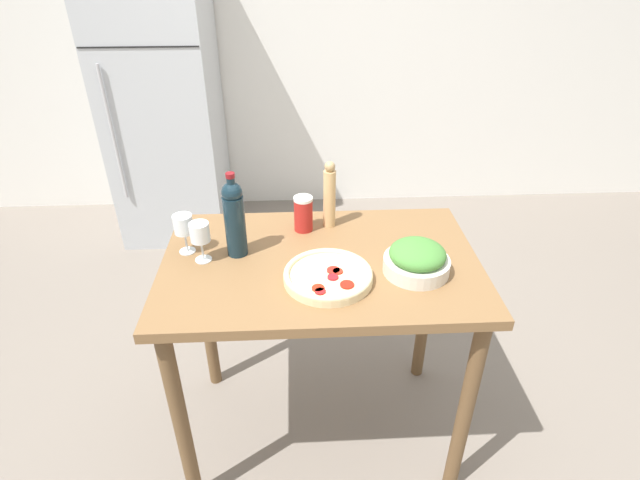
# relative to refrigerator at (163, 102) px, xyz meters

# --- Properties ---
(ground_plane) EXTENTS (14.00, 14.00, 0.00)m
(ground_plane) POSITION_rel_refrigerator_xyz_m (0.95, -1.89, -0.94)
(ground_plane) COLOR slate
(wall_back) EXTENTS (6.40, 0.08, 2.60)m
(wall_back) POSITION_rel_refrigerator_xyz_m (0.95, 0.40, 0.36)
(wall_back) COLOR silver
(wall_back) RESTS_ON ground_plane
(refrigerator) EXTENTS (0.70, 0.72, 1.88)m
(refrigerator) POSITION_rel_refrigerator_xyz_m (0.00, 0.00, 0.00)
(refrigerator) COLOR #B7BCC1
(refrigerator) RESTS_ON ground_plane
(prep_counter) EXTENTS (1.13, 0.73, 0.91)m
(prep_counter) POSITION_rel_refrigerator_xyz_m (0.95, -1.89, -0.17)
(prep_counter) COLOR brown
(prep_counter) RESTS_ON ground_plane
(wine_bottle) EXTENTS (0.07, 0.07, 0.32)m
(wine_bottle) POSITION_rel_refrigerator_xyz_m (0.65, -1.83, 0.12)
(wine_bottle) COLOR #142833
(wine_bottle) RESTS_ON prep_counter
(wine_glass_near) EXTENTS (0.07, 0.07, 0.15)m
(wine_glass_near) POSITION_rel_refrigerator_xyz_m (0.53, -1.87, 0.07)
(wine_glass_near) COLOR silver
(wine_glass_near) RESTS_ON prep_counter
(wine_glass_far) EXTENTS (0.07, 0.07, 0.15)m
(wine_glass_far) POSITION_rel_refrigerator_xyz_m (0.47, -1.81, 0.07)
(wine_glass_far) COLOR silver
(wine_glass_far) RESTS_ON prep_counter
(pepper_mill) EXTENTS (0.05, 0.05, 0.27)m
(pepper_mill) POSITION_rel_refrigerator_xyz_m (1.00, -1.65, 0.10)
(pepper_mill) COLOR tan
(pepper_mill) RESTS_ON prep_counter
(salad_bowl) EXTENTS (0.23, 0.23, 0.11)m
(salad_bowl) POSITION_rel_refrigerator_xyz_m (1.27, -1.98, 0.02)
(salad_bowl) COLOR silver
(salad_bowl) RESTS_ON prep_counter
(homemade_pizza) EXTENTS (0.30, 0.30, 0.04)m
(homemade_pizza) POSITION_rel_refrigerator_xyz_m (0.97, -2.02, -0.01)
(homemade_pizza) COLOR beige
(homemade_pizza) RESTS_ON prep_counter
(salt_canister) EXTENTS (0.07, 0.07, 0.14)m
(salt_canister) POSITION_rel_refrigerator_xyz_m (0.90, -1.67, 0.04)
(salt_canister) COLOR #B2231E
(salt_canister) RESTS_ON prep_counter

